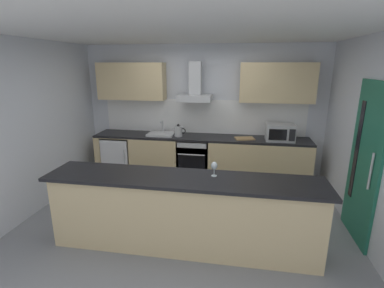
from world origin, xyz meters
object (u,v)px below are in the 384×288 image
at_px(refrigerator, 120,156).
at_px(range_hood, 195,89).
at_px(wine_glass, 214,166).
at_px(chopping_board, 245,138).
at_px(kettle, 178,131).
at_px(sink, 161,134).
at_px(oven, 194,158).
at_px(microwave, 280,132).

bearing_deg(refrigerator, range_hood, 4.96).
distance_m(refrigerator, wine_glass, 2.98).
relative_size(refrigerator, chopping_board, 2.50).
bearing_deg(chopping_board, kettle, -179.54).
bearing_deg(range_hood, sink, -169.64).
relative_size(oven, refrigerator, 0.94).
bearing_deg(chopping_board, wine_glass, -100.62).
relative_size(refrigerator, kettle, 2.94).
bearing_deg(sink, oven, -0.97).
height_order(kettle, range_hood, range_hood).
distance_m(microwave, chopping_board, 0.63).
bearing_deg(oven, refrigerator, -179.90).
bearing_deg(chopping_board, refrigerator, 179.51).
bearing_deg(sink, kettle, -7.25).
bearing_deg(microwave, kettle, -179.82).
height_order(microwave, kettle, microwave).
distance_m(oven, chopping_board, 1.05).
height_order(range_hood, chopping_board, range_hood).
bearing_deg(microwave, range_hood, 174.26).
bearing_deg(sink, microwave, -1.01).
bearing_deg(chopping_board, oven, 178.57).
xyz_separation_m(oven, chopping_board, (0.95, -0.02, 0.45)).
xyz_separation_m(microwave, sink, (-2.22, 0.04, -0.12)).
bearing_deg(refrigerator, sink, 0.90).
height_order(refrigerator, kettle, kettle).
xyz_separation_m(microwave, range_hood, (-1.57, 0.16, 0.74)).
height_order(microwave, wine_glass, microwave).
relative_size(range_hood, wine_glass, 4.05).
relative_size(sink, chopping_board, 1.47).
distance_m(microwave, wine_glass, 2.23).
bearing_deg(refrigerator, chopping_board, -0.49).
xyz_separation_m(refrigerator, wine_glass, (2.10, -2.02, 0.64)).
relative_size(sink, range_hood, 0.69).
bearing_deg(wine_glass, kettle, 113.59).
xyz_separation_m(wine_glass, chopping_board, (0.38, 2.00, -0.15)).
bearing_deg(refrigerator, microwave, -0.47).
xyz_separation_m(refrigerator, sink, (0.87, 0.01, 0.50)).
relative_size(oven, kettle, 2.77).
relative_size(microwave, kettle, 1.73).
relative_size(sink, kettle, 1.73).
relative_size(kettle, range_hood, 0.40).
height_order(kettle, wine_glass, kettle).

